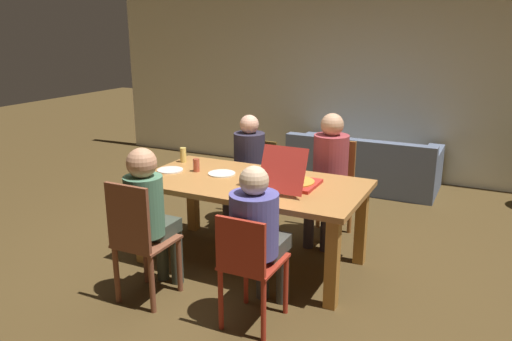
# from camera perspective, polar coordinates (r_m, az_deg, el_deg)

# --- Properties ---
(ground_plane) EXTENTS (20.00, 20.00, 0.00)m
(ground_plane) POSITION_cam_1_polar(r_m,az_deg,el_deg) (4.64, -0.55, -10.31)
(ground_plane) COLOR #4B381C
(back_wall) EXTENTS (7.85, 0.12, 2.72)m
(back_wall) POSITION_cam_1_polar(r_m,az_deg,el_deg) (7.28, 11.26, 10.27)
(back_wall) COLOR beige
(back_wall) RESTS_ON ground
(dining_table) EXTENTS (1.97, 1.03, 0.77)m
(dining_table) POSITION_cam_1_polar(r_m,az_deg,el_deg) (4.39, -0.57, -2.54)
(dining_table) COLOR #B0743B
(dining_table) RESTS_ON ground
(chair_0) EXTENTS (0.38, 0.44, 0.86)m
(chair_0) POSITION_cam_1_polar(r_m,az_deg,el_deg) (3.51, -0.83, -10.55)
(chair_0) COLOR #AA2E1E
(chair_0) RESTS_ON ground
(person_0) EXTENTS (0.34, 0.54, 1.17)m
(person_0) POSITION_cam_1_polar(r_m,az_deg,el_deg) (3.54, 0.23, -6.67)
(person_0) COLOR #41413A
(person_0) RESTS_ON ground
(chair_1) EXTENTS (0.40, 0.43, 0.96)m
(chair_1) POSITION_cam_1_polar(r_m,az_deg,el_deg) (5.12, 8.66, -1.71)
(chair_1) COLOR #93592A
(chair_1) RESTS_ON ground
(person_1) EXTENTS (0.34, 0.56, 1.27)m
(person_1) POSITION_cam_1_polar(r_m,az_deg,el_deg) (4.92, 8.26, 0.37)
(person_1) COLOR #362F39
(person_1) RESTS_ON ground
(chair_2) EXTENTS (0.46, 0.46, 0.87)m
(chair_2) POSITION_cam_1_polar(r_m,az_deg,el_deg) (5.44, -0.33, -0.58)
(chair_2) COLOR brown
(chair_2) RESTS_ON ground
(person_2) EXTENTS (0.33, 0.54, 1.18)m
(person_2) POSITION_cam_1_polar(r_m,az_deg,el_deg) (5.26, -1.08, 1.03)
(person_2) COLOR #433D4C
(person_2) RESTS_ON ground
(chair_3) EXTENTS (0.39, 0.41, 0.98)m
(chair_3) POSITION_cam_1_polar(r_m,az_deg,el_deg) (3.90, -13.16, -7.61)
(chair_3) COLOR brown
(chair_3) RESTS_ON ground
(person_3) EXTENTS (0.29, 0.48, 1.21)m
(person_3) POSITION_cam_1_polar(r_m,az_deg,el_deg) (3.93, -12.03, -4.28)
(person_3) COLOR #3B4235
(person_3) RESTS_ON ground
(pizza_box_0) EXTENTS (0.38, 0.53, 0.38)m
(pizza_box_0) POSITION_cam_1_polar(r_m,az_deg,el_deg) (4.20, 4.19, -1.18)
(pizza_box_0) COLOR red
(pizza_box_0) RESTS_ON dining_table
(plate_0) EXTENTS (0.24, 0.24, 0.01)m
(plate_0) POSITION_cam_1_polar(r_m,az_deg,el_deg) (4.73, -9.75, 0.05)
(plate_0) COLOR white
(plate_0) RESTS_ON dining_table
(plate_1) EXTENTS (0.21, 0.21, 0.01)m
(plate_1) POSITION_cam_1_polar(r_m,az_deg,el_deg) (3.95, 0.82, -2.97)
(plate_1) COLOR white
(plate_1) RESTS_ON dining_table
(plate_2) EXTENTS (0.25, 0.25, 0.01)m
(plate_2) POSITION_cam_1_polar(r_m,az_deg,el_deg) (4.56, -3.92, -0.34)
(plate_2) COLOR white
(plate_2) RESTS_ON dining_table
(drinking_glass_0) EXTENTS (0.07, 0.07, 0.11)m
(drinking_glass_0) POSITION_cam_1_polar(r_m,az_deg,el_deg) (4.22, -1.29, -0.95)
(drinking_glass_0) COLOR #E0C865
(drinking_glass_0) RESTS_ON dining_table
(drinking_glass_1) EXTENTS (0.06, 0.06, 0.15)m
(drinking_glass_1) POSITION_cam_1_polar(r_m,az_deg,el_deg) (4.99, -8.28, 1.77)
(drinking_glass_1) COLOR #E6C55D
(drinking_glass_1) RESTS_ON dining_table
(drinking_glass_2) EXTENTS (0.06, 0.06, 0.12)m
(drinking_glass_2) POSITION_cam_1_polar(r_m,az_deg,el_deg) (4.66, -6.80, 0.61)
(drinking_glass_2) COLOR #B24931
(drinking_glass_2) RESTS_ON dining_table
(couch) EXTENTS (1.90, 0.89, 0.70)m
(couch) POSITION_cam_1_polar(r_m,az_deg,el_deg) (6.79, 12.08, 0.32)
(couch) COLOR slate
(couch) RESTS_ON ground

